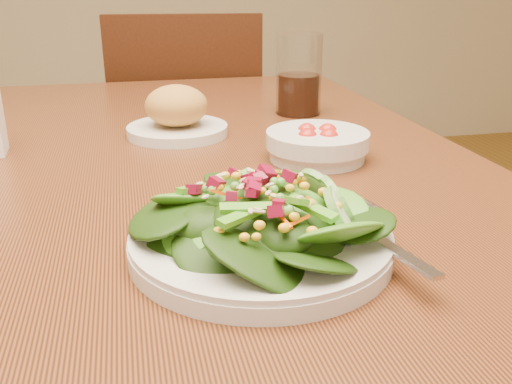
# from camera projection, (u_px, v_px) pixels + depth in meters

# --- Properties ---
(dining_table) EXTENTS (0.90, 1.40, 0.75)m
(dining_table) POSITION_uv_depth(u_px,v_px,m) (171.00, 242.00, 0.79)
(dining_table) COLOR brown
(dining_table) RESTS_ON ground_plane
(chair_far) EXTENTS (0.46, 0.47, 0.90)m
(chair_far) POSITION_uv_depth(u_px,v_px,m) (189.00, 162.00, 1.67)
(chair_far) COLOR black
(chair_far) RESTS_ON ground_plane
(salad_plate) EXTENTS (0.25, 0.25, 0.07)m
(salad_plate) POSITION_uv_depth(u_px,v_px,m) (270.00, 225.00, 0.53)
(salad_plate) COLOR silver
(salad_plate) RESTS_ON dining_table
(bread_plate) EXTENTS (0.16, 0.16, 0.08)m
(bread_plate) POSITION_uv_depth(u_px,v_px,m) (177.00, 115.00, 0.92)
(bread_plate) COLOR silver
(bread_plate) RESTS_ON dining_table
(tomato_bowl) EXTENTS (0.15, 0.15, 0.05)m
(tomato_bowl) POSITION_uv_depth(u_px,v_px,m) (317.00, 144.00, 0.80)
(tomato_bowl) COLOR silver
(tomato_bowl) RESTS_ON dining_table
(drinking_glass) EXTENTS (0.08, 0.08, 0.15)m
(drinking_glass) POSITION_uv_depth(u_px,v_px,m) (299.00, 80.00, 1.05)
(drinking_glass) COLOR silver
(drinking_glass) RESTS_ON dining_table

